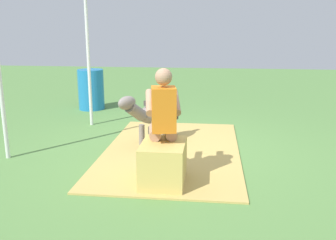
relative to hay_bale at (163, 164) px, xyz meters
The scene contains 7 objects.
ground_plane 1.23m from the hay_bale, ahead, with size 24.00×24.00×0.00m, color #568442.
hay_patch 1.24m from the hay_bale, ahead, with size 3.30×2.03×0.02m, color tan.
hay_bale is the anchor object (origin of this frame).
person_seated 0.55m from the hay_bale, ahead, with size 0.70×0.50×1.40m.
pony_standing 1.59m from the hay_bale, 12.63° to the left, with size 1.18×0.90×0.88m.
water_barrel 4.59m from the hay_bale, 28.75° to the left, with size 0.59×0.59×0.91m, color #1E72B2.
tent_pole_right 3.32m from the hay_bale, 33.80° to the left, with size 0.06×0.06×2.58m, color silver.
Camera 1 is at (-5.36, -0.56, 1.86)m, focal length 39.68 mm.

